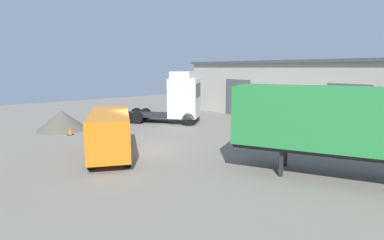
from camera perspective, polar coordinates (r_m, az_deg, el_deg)
ground_plane at (r=17.61m, az=-9.46°, el=-5.80°), size 60.00×60.00×0.00m
warehouse_building at (r=31.00m, az=22.04°, el=5.44°), size 24.56×10.06×5.39m
tractor_unit_white at (r=25.82m, az=-2.51°, el=4.03°), size 6.67×6.08×4.43m
container_trailer_green at (r=14.17m, az=30.25°, el=-0.41°), size 10.61×6.94×3.93m
delivery_van_orange at (r=16.81m, az=-15.33°, el=-2.20°), size 6.10×4.37×2.37m
gravel_pile at (r=25.14m, az=-23.53°, el=-0.04°), size 3.75×3.75×1.49m
oil_drum at (r=23.09m, az=-12.65°, el=-1.04°), size 0.58×0.58×0.88m
traffic_cone at (r=23.02m, az=-22.20°, el=-2.04°), size 0.40×0.40×0.55m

